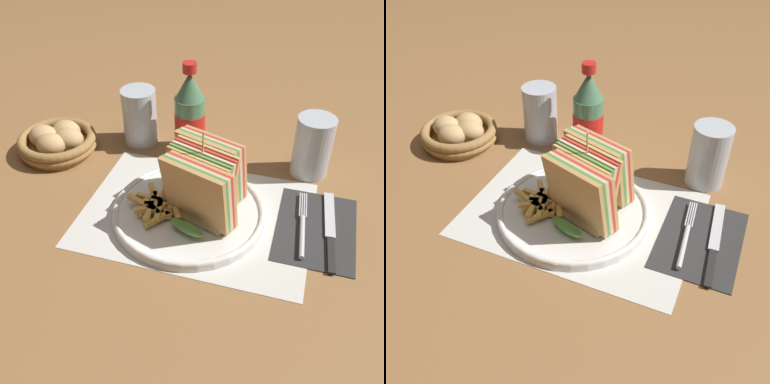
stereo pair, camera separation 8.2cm
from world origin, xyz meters
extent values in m
plane|color=olive|center=(0.00, 0.00, 0.00)|extent=(4.00, 4.00, 0.00)
cube|color=silver|center=(0.04, -0.02, 0.00)|extent=(0.42, 0.30, 0.00)
cylinder|color=white|center=(0.03, -0.03, 0.01)|extent=(0.28, 0.28, 0.01)
torus|color=white|center=(0.03, -0.03, 0.01)|extent=(0.28, 0.28, 0.01)
cube|color=tan|center=(0.05, -0.07, 0.08)|extent=(0.13, 0.07, 0.12)
cube|color=#518E3D|center=(0.05, -0.06, 0.08)|extent=(0.13, 0.07, 0.12)
cube|color=beige|center=(0.05, -0.06, 0.08)|extent=(0.13, 0.07, 0.12)
cube|color=red|center=(0.06, -0.05, 0.08)|extent=(0.13, 0.07, 0.12)
cube|color=tan|center=(0.06, -0.04, 0.08)|extent=(0.13, 0.07, 0.12)
ellipsoid|color=#518E3D|center=(0.04, -0.09, 0.03)|extent=(0.07, 0.04, 0.02)
cube|color=tan|center=(0.04, -0.05, 0.08)|extent=(0.13, 0.07, 0.12)
cube|color=#518E3D|center=(0.04, -0.04, 0.08)|extent=(0.13, 0.07, 0.12)
cube|color=beige|center=(0.05, -0.04, 0.08)|extent=(0.13, 0.07, 0.12)
cube|color=red|center=(0.05, -0.03, 0.08)|extent=(0.13, 0.07, 0.12)
cube|color=tan|center=(0.05, -0.02, 0.08)|extent=(0.13, 0.07, 0.12)
ellipsoid|color=#518E3D|center=(0.04, -0.05, 0.03)|extent=(0.07, 0.04, 0.02)
cube|color=tan|center=(0.05, 0.01, 0.08)|extent=(0.13, 0.07, 0.12)
cube|color=#518E3D|center=(0.05, 0.02, 0.08)|extent=(0.13, 0.07, 0.12)
cube|color=beige|center=(0.05, 0.03, 0.08)|extent=(0.13, 0.07, 0.12)
cube|color=red|center=(0.06, 0.04, 0.08)|extent=(0.13, 0.07, 0.12)
cube|color=tan|center=(0.06, 0.04, 0.08)|extent=(0.13, 0.07, 0.12)
ellipsoid|color=#518E3D|center=(0.04, -0.01, 0.03)|extent=(0.07, 0.04, 0.02)
cylinder|color=tan|center=(0.05, -0.02, 0.10)|extent=(0.00, 0.00, 0.16)
cube|color=gold|center=(-0.03, -0.04, 0.02)|extent=(0.07, 0.02, 0.01)
cube|color=gold|center=(-0.01, -0.07, 0.02)|extent=(0.05, 0.06, 0.01)
cube|color=gold|center=(-0.02, -0.04, 0.02)|extent=(0.05, 0.06, 0.01)
cube|color=gold|center=(-0.04, -0.06, 0.02)|extent=(0.02, 0.07, 0.01)
cube|color=gold|center=(-0.04, -0.05, 0.02)|extent=(0.03, 0.06, 0.01)
cube|color=gold|center=(-0.04, -0.07, 0.03)|extent=(0.04, 0.03, 0.01)
cube|color=gold|center=(0.01, -0.05, 0.03)|extent=(0.05, 0.07, 0.01)
cube|color=gold|center=(-0.05, -0.06, 0.03)|extent=(0.06, 0.03, 0.01)
cube|color=gold|center=(-0.03, -0.06, 0.03)|extent=(0.02, 0.07, 0.01)
cube|color=gold|center=(0.00, -0.03, 0.03)|extent=(0.01, 0.07, 0.01)
cube|color=gold|center=(-0.04, -0.04, 0.03)|extent=(0.06, 0.01, 0.01)
cube|color=gold|center=(-0.03, -0.06, 0.03)|extent=(0.04, 0.04, 0.01)
cube|color=gold|center=(-0.04, -0.03, 0.03)|extent=(0.05, 0.06, 0.01)
cube|color=gold|center=(-0.02, -0.05, 0.03)|extent=(0.02, 0.07, 0.01)
cube|color=gold|center=(-0.02, -0.05, 0.03)|extent=(0.06, 0.03, 0.01)
cube|color=gold|center=(0.00, -0.03, 0.03)|extent=(0.05, 0.04, 0.01)
cube|color=#2D2D2D|center=(0.25, 0.00, 0.00)|extent=(0.14, 0.20, 0.00)
cylinder|color=silver|center=(0.23, -0.03, 0.01)|extent=(0.02, 0.10, 0.01)
cylinder|color=silver|center=(0.22, 0.05, 0.01)|extent=(0.01, 0.07, 0.00)
cylinder|color=silver|center=(0.22, 0.05, 0.01)|extent=(0.01, 0.07, 0.00)
cylinder|color=silver|center=(0.23, 0.05, 0.01)|extent=(0.01, 0.07, 0.00)
cylinder|color=silver|center=(0.23, 0.05, 0.01)|extent=(0.01, 0.07, 0.00)
cube|color=black|center=(0.28, -0.06, 0.01)|extent=(0.02, 0.08, 0.00)
cube|color=silver|center=(0.28, 0.04, 0.01)|extent=(0.03, 0.12, 0.00)
cylinder|color=#4C7F5B|center=(-0.03, 0.18, 0.06)|extent=(0.06, 0.06, 0.12)
cylinder|color=red|center=(-0.03, 0.18, 0.07)|extent=(0.07, 0.07, 0.04)
cone|color=#4C7F5B|center=(-0.03, 0.18, 0.15)|extent=(0.06, 0.06, 0.06)
cylinder|color=red|center=(-0.03, 0.18, 0.19)|extent=(0.03, 0.03, 0.02)
cylinder|color=silver|center=(0.23, 0.17, 0.06)|extent=(0.08, 0.08, 0.13)
cylinder|color=black|center=(0.23, 0.17, 0.04)|extent=(0.07, 0.07, 0.08)
cylinder|color=silver|center=(-0.15, 0.18, 0.06)|extent=(0.08, 0.08, 0.13)
cylinder|color=black|center=(-0.15, 0.18, 0.02)|extent=(0.07, 0.07, 0.04)
cylinder|color=olive|center=(-0.31, 0.09, 0.01)|extent=(0.16, 0.16, 0.01)
torus|color=olive|center=(-0.31, 0.09, 0.02)|extent=(0.17, 0.17, 0.02)
torus|color=olive|center=(-0.31, 0.09, 0.03)|extent=(0.17, 0.17, 0.02)
ellipsoid|color=tan|center=(-0.28, 0.09, 0.04)|extent=(0.06, 0.05, 0.05)
ellipsoid|color=tan|center=(-0.30, 0.12, 0.04)|extent=(0.06, 0.05, 0.05)
ellipsoid|color=tan|center=(-0.34, 0.09, 0.04)|extent=(0.06, 0.05, 0.05)
ellipsoid|color=tan|center=(-0.31, 0.06, 0.04)|extent=(0.06, 0.05, 0.05)
camera|label=1|loc=(0.21, -0.62, 0.56)|focal=42.00mm
camera|label=2|loc=(0.28, -0.59, 0.56)|focal=42.00mm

